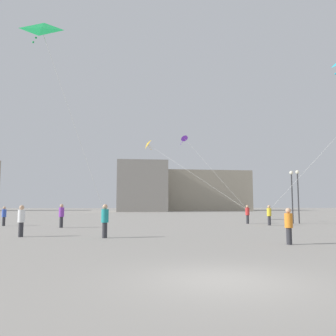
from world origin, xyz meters
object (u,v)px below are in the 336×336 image
object	(u,v)px
lamppost_west	(298,188)
building_centre_hall	(142,187)
person_in_white	(21,219)
kite_amber_diamond	(148,144)
kite_violet_diamond	(186,140)
person_in_teal	(105,219)
person_in_purple	(61,215)
building_right_hall	(204,191)
person_in_blue	(4,215)
kite_emerald_delta	(42,31)
person_in_orange	(289,224)
person_in_red	(247,213)
lamppost_east	(292,188)
person_in_yellow	(269,214)

from	to	relation	value
lamppost_west	building_centre_hall	bearing A→B (deg)	104.32
person_in_white	kite_amber_diamond	size ratio (longest dim) A/B	0.18
kite_violet_diamond	building_centre_hall	bearing A→B (deg)	93.91
kite_violet_diamond	lamppost_west	size ratio (longest dim) A/B	1.46
person_in_teal	kite_amber_diamond	xyz separation A→B (m)	(2.97, 19.62, 7.65)
person_in_purple	building_right_hall	distance (m)	74.70
person_in_blue	kite_emerald_delta	xyz separation A→B (m)	(6.62, -14.38, 9.42)
person_in_orange	kite_violet_diamond	distance (m)	19.91
person_in_purple	person_in_red	world-z (taller)	person_in_purple
kite_emerald_delta	kite_amber_diamond	bearing A→B (deg)	75.24
lamppost_west	lamppost_east	bearing A→B (deg)	170.25
person_in_orange	kite_amber_diamond	world-z (taller)	kite_amber_diamond
lamppost_east	lamppost_west	size ratio (longest dim) A/B	0.99
person_in_yellow	kite_violet_diamond	xyz separation A→B (m)	(-6.79, 4.27, 7.30)
person_in_teal	kite_emerald_delta	size ratio (longest dim) A/B	0.19
person_in_purple	building_centre_hall	world-z (taller)	building_centre_hall
person_in_orange	kite_emerald_delta	distance (m)	15.10
person_in_orange	person_in_white	size ratio (longest dim) A/B	0.94
person_in_white	person_in_red	world-z (taller)	person_in_white
person_in_purple	person_in_yellow	world-z (taller)	person_in_purple
person_in_white	building_centre_hall	distance (m)	68.05
person_in_purple	building_centre_hall	distance (m)	60.33
person_in_purple	lamppost_west	bearing A→B (deg)	-54.07
building_centre_hall	building_right_hall	bearing A→B (deg)	30.31
kite_emerald_delta	lamppost_west	distance (m)	26.27
person_in_yellow	building_centre_hall	bearing A→B (deg)	21.43
person_in_orange	kite_violet_diamond	world-z (taller)	kite_violet_diamond
person_in_orange	person_in_purple	world-z (taller)	person_in_purple
person_in_blue	person_in_yellow	world-z (taller)	person_in_yellow
person_in_red	kite_violet_diamond	xyz separation A→B (m)	(-5.70, 1.57, 7.31)
person_in_teal	person_in_orange	distance (m)	9.66
person_in_blue	lamppost_west	world-z (taller)	lamppost_west
person_in_white	lamppost_west	world-z (taller)	lamppost_west
kite_emerald_delta	kite_violet_diamond	distance (m)	19.90
kite_amber_diamond	kite_violet_diamond	xyz separation A→B (m)	(3.61, -5.20, -0.40)
person_in_yellow	lamppost_west	xyz separation A→B (m)	(3.82, 2.30, 2.45)
person_in_teal	lamppost_east	xyz separation A→B (m)	(16.63, 12.54, 2.37)
person_in_orange	person_in_white	bearing A→B (deg)	84.29
person_in_blue	lamppost_east	world-z (taller)	lamppost_east
person_in_white	lamppost_east	xyz separation A→B (m)	(21.46, 11.51, 2.40)
kite_emerald_delta	building_centre_hall	distance (m)	71.73
person_in_red	lamppost_west	bearing A→B (deg)	-133.87
person_in_blue	building_centre_hall	world-z (taller)	building_centre_hall
lamppost_west	kite_emerald_delta	bearing A→B (deg)	-142.66
person_in_yellow	kite_emerald_delta	bearing A→B (deg)	139.93
person_in_yellow	building_centre_hall	size ratio (longest dim) A/B	0.13
person_in_purple	kite_violet_diamond	xyz separation A→B (m)	(10.79, 5.66, 7.25)
person_in_teal	lamppost_west	bearing A→B (deg)	39.94
person_in_red	lamppost_west	size ratio (longest dim) A/B	0.34
person_in_orange	person_in_blue	world-z (taller)	person_in_orange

